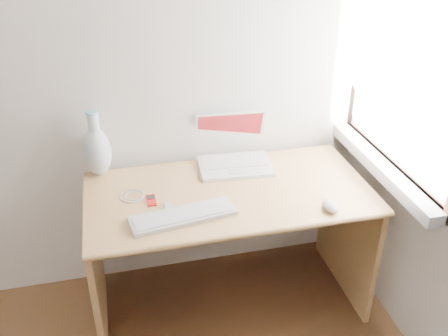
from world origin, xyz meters
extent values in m
cube|color=silver|center=(0.00, 1.75, 1.30)|extent=(3.50, 0.04, 2.60)
cube|color=white|center=(1.75, 1.30, 1.32)|extent=(0.01, 0.90, 1.00)
cube|color=gray|center=(1.69, 1.30, 0.79)|extent=(0.10, 0.96, 0.06)
cube|color=white|center=(1.67, 1.30, 1.35)|extent=(0.02, 0.84, 0.92)
cube|color=tan|center=(0.94, 1.37, 0.70)|extent=(1.35, 0.68, 0.03)
cube|color=tan|center=(0.28, 1.37, 0.34)|extent=(0.03, 0.64, 0.69)
cube|color=tan|center=(1.61, 1.37, 0.34)|extent=(0.03, 0.64, 0.69)
cube|color=tan|center=(0.94, 1.70, 0.46)|extent=(1.30, 0.03, 0.45)
cube|color=white|center=(1.03, 1.58, 0.72)|extent=(0.39, 0.28, 0.02)
cube|color=white|center=(1.03, 1.58, 0.74)|extent=(0.34, 0.16, 0.00)
cube|color=white|center=(1.03, 1.71, 0.85)|extent=(0.38, 0.12, 0.24)
cube|color=maroon|center=(1.03, 1.71, 0.85)|extent=(0.35, 0.10, 0.21)
cube|color=silver|center=(0.69, 1.20, 0.72)|extent=(0.48, 0.21, 0.02)
cube|color=white|center=(0.69, 1.20, 0.74)|extent=(0.44, 0.17, 0.00)
ellipsoid|color=white|center=(1.35, 1.11, 0.73)|extent=(0.06, 0.11, 0.04)
cube|color=#A30D0B|center=(0.57, 1.37, 0.72)|extent=(0.04, 0.09, 0.01)
cube|color=black|center=(0.57, 1.37, 0.72)|extent=(0.03, 0.03, 0.00)
torus|color=silver|center=(0.49, 1.42, 0.72)|extent=(0.14, 0.14, 0.01)
cube|color=silver|center=(0.64, 1.28, 0.72)|extent=(0.03, 0.09, 0.01)
ellipsoid|color=silver|center=(0.35, 1.67, 0.84)|extent=(0.13, 0.13, 0.25)
cylinder|color=silver|center=(0.35, 1.67, 1.00)|extent=(0.05, 0.05, 0.10)
cylinder|color=#89C6DC|center=(0.35, 1.67, 1.05)|extent=(0.06, 0.06, 0.01)
camera|label=1|loc=(0.45, -0.59, 1.98)|focal=40.00mm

